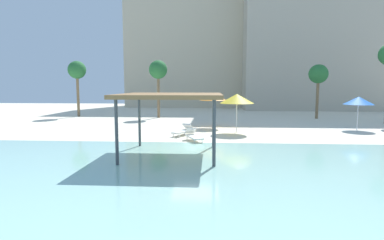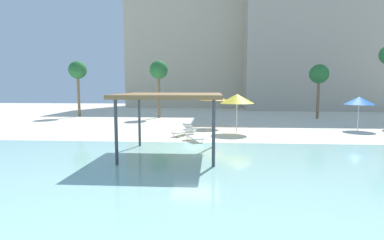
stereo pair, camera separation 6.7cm
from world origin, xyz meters
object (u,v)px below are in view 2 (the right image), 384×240
beach_umbrella_orange_1 (214,97)px  palm_tree_2 (78,71)px  beach_umbrella_blue_0 (359,101)px  beach_umbrella_yellow_2 (237,99)px  shade_pavilion (171,97)px  lounge_chair_2 (184,130)px  lounge_chair_1 (193,135)px  palm_tree_1 (319,75)px  palm_tree_0 (159,71)px

beach_umbrella_orange_1 → palm_tree_2: (-14.53, 7.66, 2.42)m
beach_umbrella_orange_1 → palm_tree_2: 16.61m
beach_umbrella_blue_0 → beach_umbrella_orange_1: 10.95m
beach_umbrella_yellow_2 → palm_tree_2: palm_tree_2 is taller
shade_pavilion → lounge_chair_2: bearing=89.7°
shade_pavilion → beach_umbrella_orange_1: bearing=78.7°
beach_umbrella_orange_1 → lounge_chair_1: 6.70m
beach_umbrella_blue_0 → palm_tree_2: bearing=161.7°
lounge_chair_1 → palm_tree_1: 18.22m
lounge_chair_1 → palm_tree_0: size_ratio=0.33×
lounge_chair_2 → palm_tree_0: 12.59m
palm_tree_0 → palm_tree_1: bearing=0.1°
beach_umbrella_orange_1 → beach_umbrella_yellow_2: bearing=-59.3°
beach_umbrella_blue_0 → beach_umbrella_yellow_2: size_ratio=0.91×
shade_pavilion → palm_tree_2: bearing=125.0°
lounge_chair_1 → palm_tree_2: (-13.32, 13.90, 4.55)m
beach_umbrella_yellow_2 → lounge_chair_1: bearing=-129.5°
shade_pavilion → palm_tree_0: (-3.61, 17.20, 2.06)m
beach_umbrella_blue_0 → palm_tree_2: palm_tree_2 is taller
beach_umbrella_orange_1 → beach_umbrella_yellow_2: (1.65, -2.77, -0.03)m
beach_umbrella_blue_0 → palm_tree_0: bearing=154.8°
shade_pavilion → palm_tree_2: (-12.49, 17.83, 2.09)m
beach_umbrella_orange_1 → palm_tree_0: size_ratio=0.46×
shade_pavilion → beach_umbrella_yellow_2: 8.28m
palm_tree_2 → lounge_chair_2: bearing=-43.3°
lounge_chair_1 → palm_tree_1: palm_tree_1 is taller
shade_pavilion → beach_umbrella_blue_0: size_ratio=1.88×
palm_tree_1 → palm_tree_2: size_ratio=0.91×
beach_umbrella_blue_0 → lounge_chair_1: (-12.14, -5.49, -1.88)m
palm_tree_0 → lounge_chair_1: bearing=-71.5°
beach_umbrella_yellow_2 → lounge_chair_1: 4.96m
shade_pavilion → lounge_chair_1: 4.71m
shade_pavilion → palm_tree_0: 17.70m
lounge_chair_2 → palm_tree_0: palm_tree_0 is taller
beach_umbrella_blue_0 → lounge_chair_2: bearing=-165.3°
palm_tree_0 → palm_tree_1: 16.20m
lounge_chair_2 → palm_tree_1: bearing=158.3°
shade_pavilion → beach_umbrella_yellow_2: shade_pavilion is taller
lounge_chair_1 → palm_tree_0: bearing=177.0°
shade_pavilion → palm_tree_1: 21.40m
beach_umbrella_orange_1 → palm_tree_2: palm_tree_2 is taller
beach_umbrella_orange_1 → lounge_chair_1: bearing=-101.0°
beach_umbrella_blue_0 → lounge_chair_1: size_ratio=1.27×
beach_umbrella_orange_1 → beach_umbrella_yellow_2: size_ratio=1.00×
beach_umbrella_orange_1 → shade_pavilion: bearing=-101.3°
beach_umbrella_blue_0 → palm_tree_1: size_ratio=0.46×
beach_umbrella_yellow_2 → palm_tree_2: bearing=147.2°
beach_umbrella_blue_0 → beach_umbrella_orange_1: size_ratio=0.91×
beach_umbrella_yellow_2 → palm_tree_0: 12.46m
palm_tree_1 → beach_umbrella_orange_1: bearing=-146.1°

